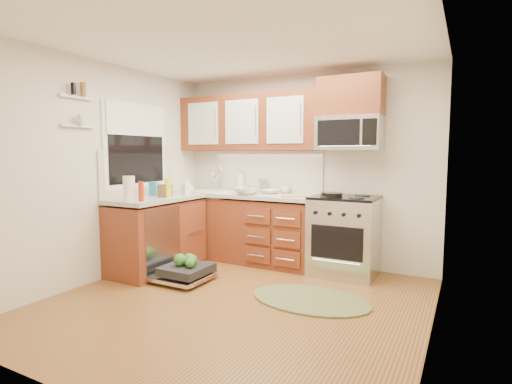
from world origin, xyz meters
The scene contains 38 objects.
floor centered at (0.00, 0.00, 0.00)m, with size 3.50×3.50×0.00m, color brown.
ceiling centered at (0.00, 0.00, 2.50)m, with size 3.50×3.50×0.00m, color white.
wall_back centered at (0.00, 1.75, 1.25)m, with size 3.50×0.04×2.50m, color beige.
wall_front centered at (0.00, -1.75, 1.25)m, with size 3.50×0.04×2.50m, color beige.
wall_left centered at (-1.75, 0.00, 1.25)m, with size 0.04×3.50×2.50m, color beige.
wall_right centered at (1.75, 0.00, 1.25)m, with size 0.04×3.50×2.50m, color beige.
base_cabinet_back centered at (-0.73, 1.45, 0.42)m, with size 2.05×0.60×0.85m, color maroon.
base_cabinet_left centered at (-1.45, 0.52, 0.42)m, with size 0.60×1.25×0.85m, color maroon.
countertop_back centered at (-0.72, 1.44, 0.90)m, with size 2.07×0.64×0.05m, color beige.
countertop_left centered at (-1.44, 0.53, 0.90)m, with size 0.64×1.27×0.05m, color beige.
backsplash_back centered at (-0.73, 1.74, 1.21)m, with size 2.05×0.02×0.57m, color beige.
backsplash_left centered at (-1.74, 0.52, 1.21)m, with size 0.02×1.25×0.57m, color beige.
upper_cabinets centered at (-0.73, 1.57, 1.88)m, with size 2.05×0.35×0.75m, color maroon, non-canonical shape.
cabinet_over_mw centered at (0.68, 1.57, 2.13)m, with size 0.76×0.35×0.47m, color maroon.
range centered at (0.68, 1.43, 0.47)m, with size 0.76×0.64×0.95m, color silver, non-canonical shape.
microwave centered at (0.68, 1.55, 1.70)m, with size 0.76×0.38×0.40m, color silver, non-canonical shape.
sink centered at (-1.25, 1.42, 0.80)m, with size 0.62×0.50×0.26m, color white, non-canonical shape.
dishwasher centered at (-0.86, 0.30, 0.10)m, with size 0.70×0.60×0.20m, color silver, non-canonical shape.
window centered at (-1.74, 0.50, 1.55)m, with size 0.03×1.05×1.05m, color white, non-canonical shape.
window_blind centered at (-1.71, 0.50, 1.88)m, with size 0.02×0.96×0.40m, color white.
shelf_upper centered at (-1.72, -0.35, 2.05)m, with size 0.04×0.40×0.03m, color white.
shelf_lower centered at (-1.72, -0.35, 1.75)m, with size 0.04×0.40×0.03m, color white.
rug centered at (0.63, 0.41, 0.01)m, with size 1.21×0.78×0.02m, color brown, non-canonical shape.
skillet centered at (0.55, 1.32, 0.97)m, with size 0.26×0.26×0.05m, color black.
stock_pot centered at (-0.60, 1.39, 0.98)m, with size 0.18×0.18×0.11m, color silver.
cutting_board centered at (0.07, 1.32, 0.94)m, with size 0.31×0.20×0.02m, color tan.
canister centered at (-0.54, 1.65, 1.02)m, with size 0.11×0.11×0.18m, color silver.
paper_towel_roll centered at (-1.37, 0.01, 1.07)m, with size 0.13×0.13×0.28m, color white.
mustard_bottle centered at (-1.25, 0.51, 1.04)m, with size 0.07×0.07×0.23m, color yellow.
red_bottle centered at (-1.25, 0.06, 1.04)m, with size 0.06×0.06×0.22m, color #B2280E.
wooden_box centered at (-1.31, 0.54, 1.00)m, with size 0.16×0.11×0.16m, color brown.
blue_carton centered at (-1.57, 0.61, 1.01)m, with size 0.11×0.06×0.17m, color #2888BF.
bowl_a centered at (-0.36, 1.51, 0.95)m, with size 0.23×0.23×0.06m, color #999999.
bowl_b centered at (-0.58, 1.25, 0.97)m, with size 0.30×0.30×0.09m, color #999999.
cup centered at (-0.20, 1.65, 0.98)m, with size 0.13×0.13×0.10m, color #999999.
soap_bottle_a centered at (-0.91, 1.68, 1.08)m, with size 0.12×0.12×0.31m, color #999999.
soap_bottle_b centered at (-1.25, 0.87, 1.03)m, with size 0.09×0.10×0.21m, color #999999.
soap_bottle_c centered at (-1.25, 0.92, 1.01)m, with size 0.14×0.14×0.18m, color #999999.
Camera 1 is at (1.96, -3.24, 1.46)m, focal length 28.00 mm.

